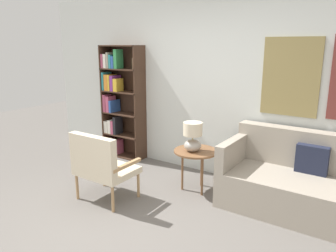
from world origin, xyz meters
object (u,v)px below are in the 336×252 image
Objects in this scene: table_lamp at (193,136)px; armchair at (100,163)px; side_table at (196,154)px; bookshelf at (119,101)px; couch at (307,185)px.

armchair is at bearing -131.41° from table_lamp.
side_table is 0.27m from table_lamp.
bookshelf reaches higher than side_table.
table_lamp is (0.78, 0.89, 0.26)m from armchair.
bookshelf is 3.25m from couch.
bookshelf is 4.93× the size of table_lamp.
side_table is 1.50× the size of table_lamp.
armchair is 1.21m from table_lamp.
side_table is (-1.36, -0.23, 0.18)m from couch.
bookshelf is at bearing 174.91° from couch.
couch is at bearing -5.09° from bookshelf.
armchair reaches higher than side_table.
armchair is 2.47m from couch.
armchair is 1.24m from side_table.
side_table is (1.82, -0.51, -0.46)m from bookshelf.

